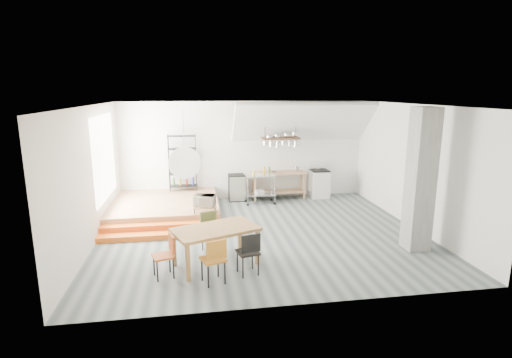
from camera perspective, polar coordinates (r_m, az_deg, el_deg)
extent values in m
plane|color=#4C5557|center=(10.20, 0.84, -7.74)|extent=(8.00, 8.00, 0.00)
cube|color=silver|center=(13.17, -1.72, 4.10)|extent=(8.00, 0.04, 3.20)
cube|color=silver|center=(9.91, -22.56, 0.30)|extent=(0.04, 7.00, 3.20)
cube|color=silver|center=(11.15, 21.58, 1.66)|extent=(0.04, 7.00, 3.20)
cube|color=white|center=(9.57, 0.91, 10.53)|extent=(8.00, 7.00, 0.02)
cube|color=white|center=(12.84, 6.67, 8.06)|extent=(4.40, 1.44, 1.32)
cube|color=white|center=(11.31, -20.82, 2.90)|extent=(0.02, 2.50, 2.20)
cube|color=#8E6A47|center=(11.94, -12.76, -4.00)|extent=(3.00, 3.00, 0.40)
cube|color=orange|center=(10.13, -13.41, -7.84)|extent=(3.00, 0.35, 0.13)
cube|color=orange|center=(10.44, -13.29, -6.83)|extent=(3.00, 0.35, 0.27)
cube|color=slate|center=(9.54, 22.45, -0.14)|extent=(0.50, 0.50, 3.20)
cube|color=#8E6A47|center=(13.14, 3.26, 0.88)|extent=(1.80, 0.60, 0.06)
cube|color=#8E6A47|center=(13.29, 3.22, -1.79)|extent=(1.70, 0.55, 0.04)
cube|color=#8E6A47|center=(13.64, 6.41, -0.69)|extent=(0.06, 0.06, 0.86)
cube|color=#8E6A47|center=(13.31, -0.42, -0.94)|extent=(0.06, 0.06, 0.86)
cube|color=#8E6A47|center=(13.23, 6.91, -1.12)|extent=(0.06, 0.06, 0.86)
cube|color=#8E6A47|center=(12.89, -0.13, -1.39)|extent=(0.06, 0.06, 0.86)
cube|color=white|center=(13.60, 9.01, -0.72)|extent=(0.60, 0.60, 0.90)
cube|color=black|center=(13.50, 9.08, 1.22)|extent=(0.58, 0.58, 0.03)
cube|color=white|center=(13.73, 8.74, 1.98)|extent=(0.60, 0.05, 0.25)
cylinder|color=black|center=(13.67, 9.46, 1.45)|extent=(0.18, 0.18, 0.02)
cylinder|color=black|center=(13.58, 8.34, 1.42)|extent=(0.18, 0.18, 0.02)
cylinder|color=black|center=(13.41, 9.84, 1.22)|extent=(0.18, 0.18, 0.02)
cylinder|color=black|center=(13.32, 8.69, 1.19)|extent=(0.18, 0.18, 0.02)
cube|color=#402719|center=(12.76, 3.51, 5.84)|extent=(1.20, 0.50, 0.05)
cylinder|color=black|center=(12.61, 1.30, 8.41)|extent=(0.02, 0.02, 1.15)
cylinder|color=black|center=(12.83, 5.75, 8.42)|extent=(0.02, 0.02, 1.15)
cylinder|color=silver|center=(12.63, 1.33, 5.16)|extent=(0.16, 0.16, 0.12)
cylinder|color=silver|center=(12.67, 2.22, 5.08)|extent=(0.20, 0.20, 0.16)
cylinder|color=silver|center=(12.72, 3.11, 5.01)|extent=(0.16, 0.16, 0.20)
cylinder|color=silver|center=(12.75, 3.99, 5.20)|extent=(0.20, 0.20, 0.12)
cylinder|color=silver|center=(12.80, 4.87, 5.12)|extent=(0.16, 0.16, 0.16)
cylinder|color=silver|center=(12.85, 5.73, 5.04)|extent=(0.20, 0.20, 0.20)
cylinder|color=black|center=(13.00, -8.57, 2.51)|extent=(0.02, 0.02, 1.80)
cylinder|color=black|center=(13.03, -12.27, 2.38)|extent=(0.02, 0.02, 1.80)
cylinder|color=black|center=(12.65, -8.56, 2.23)|extent=(0.02, 0.02, 1.80)
cylinder|color=black|center=(12.67, -12.36, 2.10)|extent=(0.02, 0.02, 1.80)
cube|color=black|center=(12.98, -10.31, -0.95)|extent=(0.88, 0.38, 0.02)
cube|color=black|center=(12.90, -10.38, 0.78)|extent=(0.88, 0.38, 0.02)
cube|color=black|center=(12.82, -10.45, 2.53)|extent=(0.88, 0.38, 0.02)
cube|color=black|center=(12.76, -10.52, 4.30)|extent=(0.88, 0.38, 0.02)
cube|color=black|center=(12.71, -10.59, 6.08)|extent=(0.88, 0.38, 0.03)
cylinder|color=#35732E|center=(12.95, -10.34, -0.35)|extent=(0.07, 0.07, 0.24)
cylinder|color=olive|center=(12.87, -10.41, 1.39)|extent=(0.07, 0.07, 0.24)
cylinder|color=maroon|center=(12.80, -10.48, 3.14)|extent=(0.07, 0.07, 0.24)
cube|color=#8E6A47|center=(10.61, -7.33, -3.90)|extent=(0.60, 0.40, 0.03)
cylinder|color=black|center=(10.81, -5.91, -4.02)|extent=(0.02, 0.02, 0.13)
cylinder|color=black|center=(10.80, -8.78, -4.12)|extent=(0.02, 0.02, 0.13)
cylinder|color=black|center=(10.48, -5.81, -4.54)|extent=(0.02, 0.02, 0.13)
cylinder|color=black|center=(10.47, -8.77, -4.65)|extent=(0.02, 0.02, 0.13)
sphere|color=white|center=(7.64, -10.15, 2.26)|extent=(0.60, 0.60, 0.60)
cube|color=brown|center=(8.23, -5.81, -7.19)|extent=(1.92, 1.49, 0.06)
cube|color=brown|center=(9.01, -2.38, -8.05)|extent=(0.10, 0.10, 0.74)
cube|color=brown|center=(8.47, -11.64, -9.71)|extent=(0.10, 0.10, 0.74)
cube|color=brown|center=(8.36, 0.22, -9.73)|extent=(0.10, 0.10, 0.74)
cube|color=brown|center=(7.77, -9.70, -11.73)|extent=(0.10, 0.10, 0.74)
cube|color=#AC6A1D|center=(7.62, -6.16, -11.35)|extent=(0.52, 0.52, 0.04)
cube|color=#AC6A1D|center=(7.36, -5.66, -10.05)|extent=(0.38, 0.17, 0.36)
cylinder|color=black|center=(7.53, -6.83, -13.67)|extent=(0.03, 0.03, 0.45)
cylinder|color=black|center=(7.64, -4.47, -13.21)|extent=(0.03, 0.03, 0.45)
cylinder|color=black|center=(7.80, -7.73, -12.69)|extent=(0.03, 0.03, 0.45)
cylinder|color=black|center=(7.91, -5.44, -12.27)|extent=(0.03, 0.03, 0.45)
cube|color=black|center=(7.92, -1.19, -10.40)|extent=(0.48, 0.48, 0.04)
cube|color=black|center=(7.67, -0.72, -9.17)|extent=(0.38, 0.12, 0.35)
cylinder|color=black|center=(7.83, -1.89, -12.54)|extent=(0.03, 0.03, 0.44)
cylinder|color=black|center=(7.93, 0.34, -12.19)|extent=(0.03, 0.03, 0.44)
cylinder|color=black|center=(8.10, -2.68, -11.64)|extent=(0.03, 0.03, 0.44)
cylinder|color=black|center=(8.20, -0.52, -11.32)|extent=(0.03, 0.03, 0.44)
cube|color=#545C2C|center=(9.00, -6.35, -7.55)|extent=(0.52, 0.52, 0.04)
cube|color=#545C2C|center=(9.08, -6.82, -5.69)|extent=(0.38, 0.16, 0.35)
cylinder|color=black|center=(9.28, -5.75, -8.44)|extent=(0.03, 0.03, 0.45)
cylinder|color=black|center=(9.17, -7.65, -8.75)|extent=(0.03, 0.03, 0.45)
cylinder|color=black|center=(9.00, -4.96, -9.11)|extent=(0.03, 0.03, 0.45)
cylinder|color=black|center=(8.89, -6.90, -9.44)|extent=(0.03, 0.03, 0.45)
cube|color=#B64A1A|center=(7.99, -13.13, -10.67)|extent=(0.48, 0.48, 0.04)
cube|color=#B64A1A|center=(7.94, -11.98, -8.91)|extent=(0.14, 0.36, 0.34)
cylinder|color=black|center=(7.97, -11.70, -12.39)|extent=(0.03, 0.03, 0.42)
cylinder|color=black|center=(8.25, -12.23, -11.55)|extent=(0.03, 0.03, 0.42)
cylinder|color=black|center=(7.92, -13.91, -12.70)|extent=(0.03, 0.03, 0.42)
cylinder|color=black|center=(8.19, -14.36, -11.83)|extent=(0.03, 0.03, 0.42)
cube|color=silver|center=(12.58, 0.58, 0.48)|extent=(0.94, 0.53, 0.04)
cube|color=silver|center=(12.72, 0.57, -2.15)|extent=(0.94, 0.53, 0.03)
cylinder|color=silver|center=(12.98, 2.26, -1.16)|extent=(0.03, 0.03, 0.88)
sphere|color=black|center=(13.08, 2.25, -2.95)|extent=(0.08, 0.08, 0.08)
cylinder|color=silver|center=(12.82, -1.51, -1.32)|extent=(0.03, 0.03, 0.88)
sphere|color=black|center=(12.93, -1.50, -3.13)|extent=(0.08, 0.08, 0.08)
cylinder|color=silver|center=(12.55, 2.70, -1.64)|extent=(0.03, 0.03, 0.88)
sphere|color=black|center=(12.66, 2.68, -3.49)|extent=(0.08, 0.08, 0.08)
cylinder|color=silver|center=(12.39, -1.20, -1.81)|extent=(0.03, 0.03, 0.88)
sphere|color=black|center=(12.50, -1.19, -3.68)|extent=(0.08, 0.08, 0.08)
cube|color=black|center=(13.07, -2.81, -1.21)|extent=(0.51, 0.51, 0.86)
imported|color=beige|center=(10.57, -7.35, -3.06)|extent=(0.62, 0.51, 0.30)
imported|color=silver|center=(13.05, 2.61, 1.04)|extent=(0.21, 0.21, 0.05)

